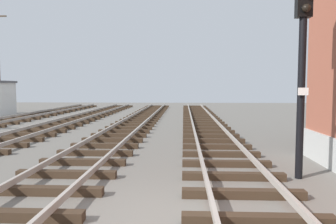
{
  "coord_description": "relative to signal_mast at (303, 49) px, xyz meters",
  "views": [
    {
      "loc": [
        0.28,
        -5.28,
        2.26
      ],
      "look_at": [
        -0.37,
        8.19,
        1.24
      ],
      "focal_mm": 35.11,
      "sensor_mm": 36.0,
      "label": 1
    }
  ],
  "objects": [
    {
      "name": "ground_plane",
      "position": [
        -3.14,
        -2.85,
        -3.17
      ],
      "size": [
        84.25,
        84.25,
        0.0
      ],
      "primitive_type": "plane",
      "color": "slate"
    },
    {
      "name": "track_near_building",
      "position": [
        -1.64,
        -2.85,
        -3.05
      ],
      "size": [
        2.5,
        64.81,
        0.32
      ],
      "color": "#38281C",
      "rests_on": "ground"
    },
    {
      "name": "track_centre",
      "position": [
        -5.78,
        -2.85,
        -3.05
      ],
      "size": [
        2.5,
        64.81,
        0.32
      ],
      "color": "#38281C",
      "rests_on": "ground"
    },
    {
      "name": "signal_mast",
      "position": [
        0.0,
        0.0,
        0.0
      ],
      "size": [
        0.36,
        0.4,
        5.02
      ],
      "color": "black",
      "rests_on": "ground"
    }
  ]
}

